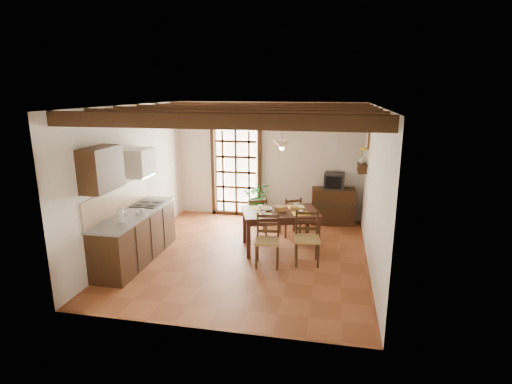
% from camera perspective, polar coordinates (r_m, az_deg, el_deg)
% --- Properties ---
extents(ground_plane, '(5.00, 5.00, 0.00)m').
position_cam_1_polar(ground_plane, '(7.74, -1.32, -8.97)').
color(ground_plane, brown).
extents(room_shell, '(4.52, 5.02, 2.81)m').
position_cam_1_polar(room_shell, '(7.22, -1.40, 4.39)').
color(room_shell, silver).
rests_on(room_shell, ground_plane).
extents(ceiling_beams, '(4.50, 4.34, 0.20)m').
position_cam_1_polar(ceiling_beams, '(7.12, -1.44, 11.34)').
color(ceiling_beams, black).
rests_on(ceiling_beams, room_shell).
extents(french_door, '(1.26, 0.11, 2.32)m').
position_cam_1_polar(french_door, '(9.85, -2.84, 3.30)').
color(french_door, white).
rests_on(french_door, ground_plane).
extents(kitchen_counter, '(0.64, 2.25, 1.38)m').
position_cam_1_polar(kitchen_counter, '(7.69, -16.80, -5.97)').
color(kitchen_counter, black).
rests_on(kitchen_counter, ground_plane).
extents(upper_cabinet, '(0.35, 0.80, 0.70)m').
position_cam_1_polar(upper_cabinet, '(6.81, -21.24, 3.10)').
color(upper_cabinet, black).
rests_on(upper_cabinet, room_shell).
extents(range_hood, '(0.38, 0.60, 0.54)m').
position_cam_1_polar(range_hood, '(7.88, -16.22, 4.07)').
color(range_hood, white).
rests_on(range_hood, room_shell).
extents(counter_items, '(0.50, 1.43, 0.25)m').
position_cam_1_polar(counter_items, '(7.62, -16.74, -2.31)').
color(counter_items, black).
rests_on(counter_items, kitchen_counter).
extents(dining_table, '(1.66, 1.33, 0.78)m').
position_cam_1_polar(dining_table, '(7.82, 3.45, -3.41)').
color(dining_table, black).
rests_on(dining_table, ground_plane).
extents(chair_near_left, '(0.48, 0.46, 0.94)m').
position_cam_1_polar(chair_near_left, '(7.21, 1.63, -8.24)').
color(chair_near_left, '#A07C44').
rests_on(chair_near_left, ground_plane).
extents(chair_near_right, '(0.50, 0.48, 0.96)m').
position_cam_1_polar(chair_near_right, '(7.34, 7.26, -7.86)').
color(chair_near_right, '#A07C44').
rests_on(chair_near_right, ground_plane).
extents(chair_far_left, '(0.51, 0.50, 0.89)m').
position_cam_1_polar(chair_far_left, '(8.58, 0.15, -4.58)').
color(chair_far_left, '#A07C44').
rests_on(chair_far_left, ground_plane).
extents(chair_far_right, '(0.53, 0.53, 0.86)m').
position_cam_1_polar(chair_far_right, '(8.70, 4.90, -4.43)').
color(chair_far_right, '#A07C44').
rests_on(chair_far_right, ground_plane).
extents(table_setting, '(1.05, 0.70, 0.10)m').
position_cam_1_polar(table_setting, '(7.77, 3.47, -2.28)').
color(table_setting, yellow).
rests_on(table_setting, dining_table).
extents(table_bowl, '(0.25, 0.25, 0.05)m').
position_cam_1_polar(table_bowl, '(7.79, 1.53, -2.47)').
color(table_bowl, white).
rests_on(table_bowl, dining_table).
extents(sideboard, '(1.02, 0.52, 0.84)m').
position_cam_1_polar(sideboard, '(9.53, 10.93, -2.00)').
color(sideboard, black).
rests_on(sideboard, ground_plane).
extents(crt_tv, '(0.47, 0.44, 0.38)m').
position_cam_1_polar(crt_tv, '(9.38, 11.10, 1.57)').
color(crt_tv, black).
rests_on(crt_tv, sideboard).
extents(fuse_box, '(0.25, 0.03, 0.32)m').
position_cam_1_polar(fuse_box, '(9.51, 10.83, 6.16)').
color(fuse_box, white).
rests_on(fuse_box, room_shell).
extents(plant_pot, '(0.35, 0.35, 0.21)m').
position_cam_1_polar(plant_pot, '(9.75, 0.26, -3.28)').
color(plant_pot, maroon).
rests_on(plant_pot, ground_plane).
extents(potted_plant, '(1.97, 1.77, 1.94)m').
position_cam_1_polar(potted_plant, '(9.62, 0.26, -0.67)').
color(potted_plant, '#144C19').
rests_on(potted_plant, ground_plane).
extents(wall_shelf, '(0.20, 0.42, 0.20)m').
position_cam_1_polar(wall_shelf, '(8.70, 14.92, 3.58)').
color(wall_shelf, black).
rests_on(wall_shelf, room_shell).
extents(shelf_vase, '(0.15, 0.15, 0.15)m').
position_cam_1_polar(shelf_vase, '(8.67, 14.97, 4.49)').
color(shelf_vase, '#B2BFB2').
rests_on(shelf_vase, wall_shelf).
extents(shelf_flowers, '(0.14, 0.14, 0.36)m').
position_cam_1_polar(shelf_flowers, '(8.64, 15.06, 5.84)').
color(shelf_flowers, yellow).
rests_on(shelf_flowers, shelf_vase).
extents(framed_picture, '(0.03, 0.32, 0.32)m').
position_cam_1_polar(framed_picture, '(8.62, 15.70, 7.07)').
color(framed_picture, brown).
rests_on(framed_picture, room_shell).
extents(pendant_lamp, '(0.36, 0.36, 0.84)m').
position_cam_1_polar(pendant_lamp, '(7.61, 3.71, 6.88)').
color(pendant_lamp, black).
rests_on(pendant_lamp, room_shell).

